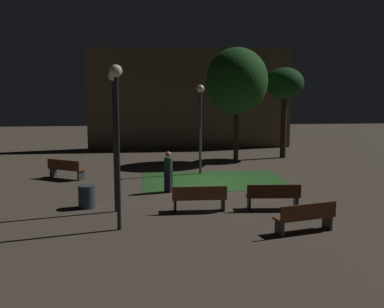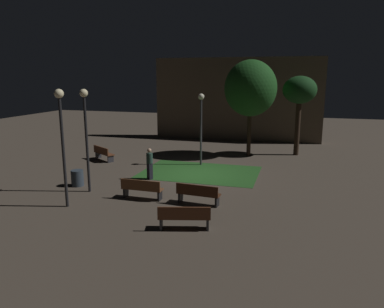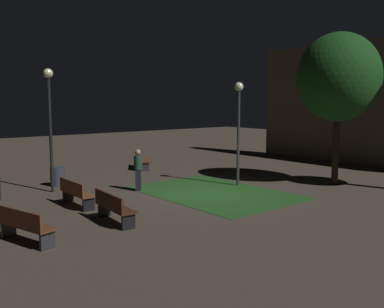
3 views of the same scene
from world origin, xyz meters
TOP-DOWN VIEW (x-y plane):
  - ground_plane at (0.00, 0.00)m, footprint 60.00×60.00m
  - grass_lawn at (-0.00, 0.47)m, footprint 6.29×4.32m
  - bench_front_right at (-1.25, -4.51)m, footprint 1.81×0.50m
  - bench_lawn_edge at (1.25, -4.51)m, footprint 1.83×0.62m
  - bench_front_left at (1.46, -7.06)m, footprint 1.86×0.93m
  - bench_back_row at (-6.56, 1.55)m, footprint 1.78×1.37m
  - tree_near_wall at (1.98, 5.43)m, footprint 3.33×3.33m
  - lamp_post_path_center at (-0.40, 2.15)m, footprint 0.36×0.36m
  - lamp_post_plaza_west at (-3.98, -4.22)m, footprint 0.36×0.36m
  - trash_bin at (-5.01, -3.60)m, footprint 0.58×0.58m
  - pedestrian at (-2.11, -1.56)m, footprint 0.34×0.33m
  - building_wall_backdrop at (0.08, 11.51)m, footprint 13.55×0.80m

SIDE VIEW (x-z plane):
  - ground_plane at x=0.00m, z-range 0.00..0.00m
  - grass_lawn at x=0.00m, z-range 0.00..0.01m
  - trash_bin at x=-5.01m, z-range 0.00..0.77m
  - bench_front_right at x=-1.25m, z-range 0.04..0.92m
  - bench_lawn_edge at x=1.25m, z-range 0.04..0.92m
  - bench_front_left at x=1.46m, z-range 0.04..0.92m
  - bench_back_row at x=-6.56m, z-range 0.04..0.92m
  - pedestrian at x=-2.11m, z-range 0.05..1.66m
  - lamp_post_path_center at x=-0.40m, z-range 0.78..4.98m
  - lamp_post_plaza_west at x=-3.98m, z-range 0.82..5.46m
  - building_wall_backdrop at x=0.08m, z-range 0.00..6.61m
  - tree_near_wall at x=1.98m, z-range 1.29..7.48m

